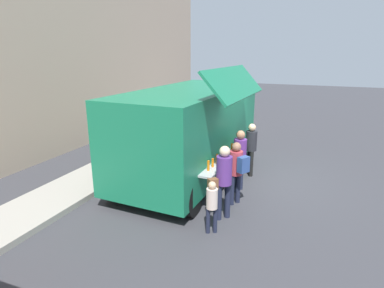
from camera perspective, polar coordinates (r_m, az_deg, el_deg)
ground_plane at (r=10.06m, az=10.87°, el=-6.13°), size 60.00×60.00×0.00m
curb_strip at (r=8.61m, az=-28.15°, el=-11.33°), size 28.00×1.60×0.15m
food_truck_main at (r=9.67m, az=-0.29°, el=2.54°), size 6.01×3.29×3.38m
trash_bin at (r=14.08m, az=-3.37°, el=2.59°), size 0.60×0.60×0.92m
customer_front_ordering at (r=8.83m, az=8.45°, el=-2.09°), size 0.57×0.35×1.73m
customer_mid_with_backpack at (r=8.05m, az=7.99°, el=-4.12°), size 0.46×0.53×1.63m
customer_rear_waiting at (r=7.31m, az=5.60°, el=-5.80°), size 0.52×0.50×1.77m
customer_extra_browsing at (r=10.06m, az=10.48°, el=-0.15°), size 0.34×0.34×1.65m
child_near_queue at (r=6.86m, az=3.56°, el=-10.37°), size 0.24×0.24×1.19m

